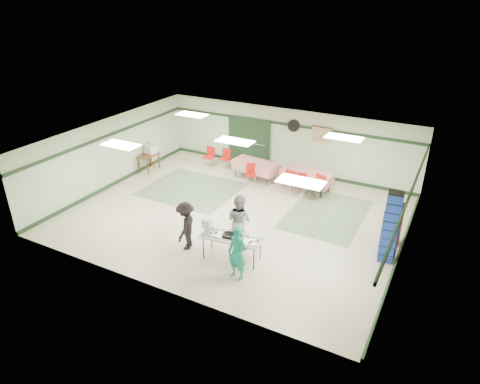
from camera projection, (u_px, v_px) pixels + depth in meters
The scene contains 42 objects.
floor at pixel (235, 214), 14.89m from camera, with size 11.00×11.00×0.00m, color beige.
ceiling at pixel (235, 141), 13.72m from camera, with size 11.00×11.00×0.00m, color white.
wall_back at pixel (287, 140), 17.89m from camera, with size 11.00×11.00×0.00m, color beige.
wall_front at pixel (150, 243), 10.73m from camera, with size 11.00×11.00×0.00m, color beige.
wall_left at pixel (111, 152), 16.64m from camera, with size 9.00×9.00×0.00m, color beige.
wall_right at pixel (407, 216), 11.98m from camera, with size 9.00×9.00×0.00m, color beige.
trim_back at pixel (287, 124), 17.56m from camera, with size 11.00×0.06×0.10m, color #1C331C.
baseboard_back at pixel (285, 169), 18.43m from camera, with size 11.00×0.06×0.12m, color #1C331C.
trim_left at pixel (110, 135), 16.32m from camera, with size 9.00×0.06×0.10m, color #1C331C.
baseboard_left at pixel (116, 182), 17.18m from camera, with size 9.00×0.06×0.12m, color #1C331C.
trim_right at pixel (410, 194), 11.69m from camera, with size 9.00×0.06×0.10m, color #1C331C.
baseboard_right at pixel (399, 254), 12.55m from camera, with size 9.00×0.06×0.12m, color #1C331C.
green_patch_a at pixel (192, 189), 16.75m from camera, with size 3.50×3.00×0.01m, color slate.
green_patch_b at pixel (326, 214), 14.90m from camera, with size 2.50×3.50×0.01m, color slate.
double_door_left at pixel (240, 140), 18.90m from camera, with size 0.90×0.06×2.10m, color gray.
double_door_right at pixel (259, 143), 18.50m from camera, with size 0.90×0.06×2.10m, color gray.
door_frame at pixel (249, 142), 18.69m from camera, with size 2.00×0.03×2.15m, color #1C331C.
wall_fan at pixel (294, 126), 17.41m from camera, with size 0.50×0.50×0.10m, color black.
scroll_banner at pixel (322, 135), 16.99m from camera, with size 0.80×0.02×0.60m, color tan.
serving_table at pixel (232, 238), 12.15m from camera, with size 1.85×0.94×0.76m.
sheet_tray_right at pixel (251, 241), 11.87m from camera, with size 0.57×0.43×0.02m, color silver.
sheet_tray_mid at pixel (232, 234), 12.23m from camera, with size 0.53×0.40×0.02m, color silver.
sheet_tray_left at pixel (215, 233), 12.27m from camera, with size 0.58×0.44×0.02m, color silver.
baking_pan at pixel (232, 236), 12.09m from camera, with size 0.52×0.32×0.08m, color black.
foam_box_stack at pixel (207, 223), 12.53m from camera, with size 0.24×0.22×0.28m, color white.
volunteer_teal at pixel (237, 253), 11.33m from camera, with size 0.57×0.37×1.55m, color #138375.
volunteer_grey at pixel (239, 220), 12.80m from camera, with size 0.82×0.64×1.68m, color gray.
volunteer_dark at pixel (186, 226), 12.68m from camera, with size 0.98×0.56×1.52m, color black.
dining_table_a at pixel (306, 176), 16.49m from camera, with size 2.07×1.18×0.77m.
dining_table_b at pixel (255, 166), 17.42m from camera, with size 1.93×1.06×0.77m.
chair_a at pixel (301, 182), 16.06m from camera, with size 0.42×0.42×0.88m.
chair_b at pixel (289, 179), 16.26m from camera, with size 0.43×0.43×0.89m.
chair_c at pixel (319, 184), 15.75m from camera, with size 0.55×0.55×0.95m.
chair_d at pixel (251, 172), 16.94m from camera, with size 0.53×0.53×0.87m.
chair_loose_a at pixel (226, 156), 18.53m from camera, with size 0.42×0.42×0.85m.
chair_loose_b at pixel (210, 155), 18.66m from camera, with size 0.43×0.43×0.88m.
crate_stack_blue_a at pixel (390, 234), 12.21m from camera, with size 0.40×0.40×1.55m, color #1B36A6.
crate_stack_red at pixel (395, 224), 12.98m from camera, with size 0.41×0.41×1.33m, color #A21F10.
crate_stack_blue_b at pixel (390, 227), 11.96m from camera, with size 0.42×0.42×2.16m, color #1B36A6.
printer_table at pixel (148, 157), 18.16m from camera, with size 0.61×0.93×0.74m.
office_printer at pixel (151, 149), 18.20m from camera, with size 0.48×0.42×0.38m, color beige.
broom at pixel (150, 155), 18.39m from camera, with size 0.03×0.03×1.24m, color brown.
Camera 1 is at (6.28, -11.48, 7.15)m, focal length 32.00 mm.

